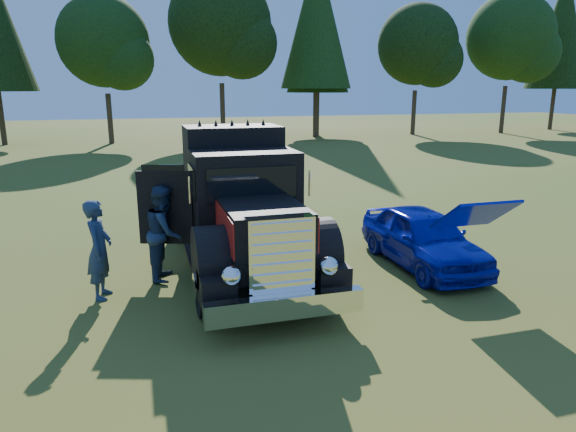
{
  "coord_description": "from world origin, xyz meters",
  "views": [
    {
      "loc": [
        -2.28,
        -8.8,
        3.8
      ],
      "look_at": [
        0.39,
        0.33,
        1.42
      ],
      "focal_mm": 32.0,
      "sensor_mm": 36.0,
      "label": 1
    }
  ],
  "objects_px": {
    "spectator_far": "(165,232)",
    "diamond_t_truck": "(241,212)",
    "spectator_near": "(99,250)",
    "hotrod_coupe": "(423,237)"
  },
  "relations": [
    {
      "from": "hotrod_coupe",
      "to": "spectator_far",
      "type": "distance_m",
      "value": 5.51
    },
    {
      "from": "hotrod_coupe",
      "to": "spectator_near",
      "type": "height_order",
      "value": "hotrod_coupe"
    },
    {
      "from": "diamond_t_truck",
      "to": "spectator_near",
      "type": "distance_m",
      "value": 2.92
    },
    {
      "from": "diamond_t_truck",
      "to": "spectator_near",
      "type": "relative_size",
      "value": 3.86
    },
    {
      "from": "spectator_near",
      "to": "spectator_far",
      "type": "relative_size",
      "value": 0.96
    },
    {
      "from": "spectator_far",
      "to": "diamond_t_truck",
      "type": "bearing_deg",
      "value": -75.39
    },
    {
      "from": "spectator_near",
      "to": "diamond_t_truck",
      "type": "bearing_deg",
      "value": -64.58
    },
    {
      "from": "spectator_near",
      "to": "hotrod_coupe",
      "type": "bearing_deg",
      "value": -80.59
    },
    {
      "from": "diamond_t_truck",
      "to": "spectator_near",
      "type": "bearing_deg",
      "value": -164.97
    },
    {
      "from": "hotrod_coupe",
      "to": "spectator_far",
      "type": "relative_size",
      "value": 2.09
    }
  ]
}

